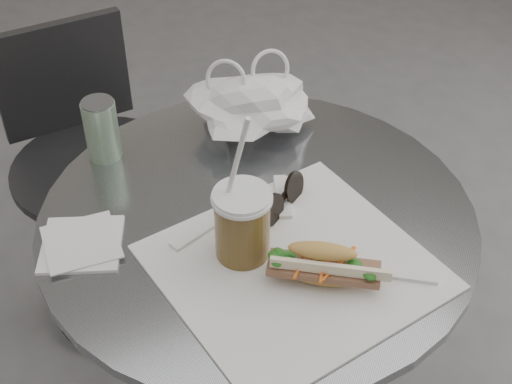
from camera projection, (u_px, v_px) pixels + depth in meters
name	position (u px, v px, depth m)	size (l,w,h in m)	color
cafe_table	(257.00, 315.00, 1.41)	(0.76, 0.76, 0.74)	slate
chair_far	(100.00, 201.00, 1.84)	(0.42, 0.43, 0.79)	#2C2C2E
sandwich_paper	(294.00, 267.00, 1.14)	(0.40, 0.38, 0.00)	white
banh_mi	(323.00, 265.00, 1.09)	(0.22, 0.19, 0.07)	tan
iced_coffee	(242.00, 224.00, 1.12)	(0.10, 0.10, 0.28)	brown
sunglasses	(283.00, 200.00, 1.23)	(0.12, 0.09, 0.06)	black
plastic_bag	(253.00, 107.00, 1.38)	(0.23, 0.18, 0.11)	silver
napkin_stack	(82.00, 244.00, 1.17)	(0.17, 0.17, 0.01)	white
drink_can	(102.00, 129.00, 1.32)	(0.06, 0.06, 0.12)	#4F8752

